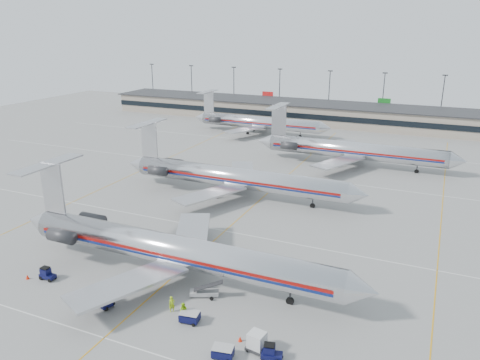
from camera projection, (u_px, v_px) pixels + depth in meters
The scene contains 19 objects.
ground at pixel (193, 260), 62.35m from camera, with size 260.00×260.00×0.00m, color gray.
apron_markings at pixel (225, 231), 71.03m from camera, with size 160.00×0.15×0.02m, color silver.
terminal at pixel (346, 115), 146.46m from camera, with size 162.00×17.00×6.25m.
light_mast_row at pixel (356, 92), 156.94m from camera, with size 163.60×0.40×15.28m.
jet_foreground at pixel (170, 249), 57.23m from camera, with size 48.33×28.46×12.65m.
jet_second_row at pixel (232, 177), 84.78m from camera, with size 47.07×27.72×12.32m.
jet_third_row at pixel (350, 150), 103.25m from camera, with size 45.56×28.02×12.46m.
jet_back_row at pixel (257, 122), 134.38m from camera, with size 41.89×25.77×11.45m.
tug_left at pixel (47, 274), 57.30m from camera, with size 1.97×1.06×1.60m.
tug_center at pixel (101, 299), 51.73m from camera, with size 2.75×1.98×2.02m.
tug_right at pixel (271, 353), 43.50m from camera, with size 2.14×1.41×1.60m.
cart_inner at pixel (190, 317), 49.08m from camera, with size 2.19×1.65×1.14m.
cart_outer at pixel (223, 352), 43.82m from camera, with size 2.19×1.69×1.12m.
uld_container at pixel (257, 342), 44.65m from camera, with size 2.05×1.79×1.94m.
belt_loader at pixel (205, 292), 53.78m from camera, with size 3.99×2.42×2.05m.
ramp_worker_near at pixel (172, 304), 50.75m from camera, with size 0.67×0.44×1.84m, color #98BF11.
ramp_worker_far at pixel (184, 311), 49.36m from camera, with size 0.95×0.74×1.96m, color #93CE13.
cone_right at pixel (240, 339), 46.14m from camera, with size 0.42×0.42×0.57m, color #FE2508.
cone_left at pixel (27, 277), 57.50m from camera, with size 0.44×0.44×0.60m, color #FE2508.
Camera 1 is at (28.34, -48.55, 29.67)m, focal length 35.00 mm.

